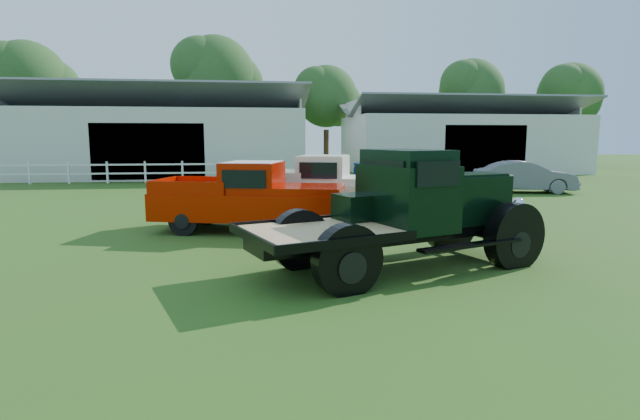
{
  "coord_description": "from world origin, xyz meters",
  "views": [
    {
      "loc": [
        -1.11,
        -8.53,
        2.47
      ],
      "look_at": [
        0.2,
        1.2,
        1.05
      ],
      "focal_mm": 28.0,
      "sensor_mm": 36.0,
      "label": 1
    }
  ],
  "objects": [
    {
      "name": "ground",
      "position": [
        0.0,
        0.0,
        0.0
      ],
      "size": [
        120.0,
        120.0,
        0.0
      ],
      "primitive_type": "plane",
      "color": "#3A501C"
    },
    {
      "name": "shed_left",
      "position": [
        -7.0,
        26.0,
        2.8
      ],
      "size": [
        18.8,
        10.2,
        5.6
      ],
      "primitive_type": null,
      "color": "silver",
      "rests_on": "ground"
    },
    {
      "name": "shed_right",
      "position": [
        14.0,
        27.0,
        2.6
      ],
      "size": [
        16.8,
        9.2,
        5.2
      ],
      "primitive_type": null,
      "color": "silver",
      "rests_on": "ground"
    },
    {
      "name": "fence_rail",
      "position": [
        -8.0,
        20.0,
        0.6
      ],
      "size": [
        14.2,
        0.16,
        1.2
      ],
      "primitive_type": null,
      "color": "white",
      "rests_on": "ground"
    },
    {
      "name": "tree_a",
      "position": [
        -18.0,
        33.0,
        5.25
      ],
      "size": [
        6.3,
        6.3,
        10.5
      ],
      "primitive_type": null,
      "color": "#224316",
      "rests_on": "ground"
    },
    {
      "name": "tree_b",
      "position": [
        -4.0,
        34.0,
        5.75
      ],
      "size": [
        6.9,
        6.9,
        11.5
      ],
      "primitive_type": null,
      "color": "#224316",
      "rests_on": "ground"
    },
    {
      "name": "tree_c",
      "position": [
        5.0,
        33.0,
        4.5
      ],
      "size": [
        5.4,
        5.4,
        9.0
      ],
      "primitive_type": null,
      "color": "#224316",
      "rests_on": "ground"
    },
    {
      "name": "tree_d",
      "position": [
        18.0,
        34.0,
        5.0
      ],
      "size": [
        6.0,
        6.0,
        10.0
      ],
      "primitive_type": null,
      "color": "#224316",
      "rests_on": "ground"
    },
    {
      "name": "tree_e",
      "position": [
        26.0,
        32.0,
        4.75
      ],
      "size": [
        5.7,
        5.7,
        9.5
      ],
      "primitive_type": null,
      "color": "#224316",
      "rests_on": "ground"
    },
    {
      "name": "vintage_flatbed",
      "position": [
        1.65,
        0.47,
        1.13
      ],
      "size": [
        6.12,
        4.04,
        2.26
      ],
      "primitive_type": null,
      "rotation": [
        0.0,
        0.0,
        0.34
      ],
      "color": "black",
      "rests_on": "ground"
    },
    {
      "name": "red_pickup",
      "position": [
        -1.21,
        4.75,
        0.94
      ],
      "size": [
        5.48,
        3.26,
        1.87
      ],
      "primitive_type": null,
      "rotation": [
        0.0,
        0.0,
        -0.27
      ],
      "color": "#A91400",
      "rests_on": "ground"
    },
    {
      "name": "white_pickup",
      "position": [
        0.95,
        6.75,
        0.95
      ],
      "size": [
        5.54,
        3.51,
        1.9
      ],
      "primitive_type": null,
      "rotation": [
        0.0,
        0.0,
        -0.32
      ],
      "color": "silver",
      "rests_on": "ground"
    },
    {
      "name": "misc_car_blue",
      "position": [
        6.32,
        14.72,
        0.9
      ],
      "size": [
        5.63,
        4.43,
        1.8
      ],
      "primitive_type": "imported",
      "rotation": [
        0.0,
        0.0,
        1.06
      ],
      "color": "navy",
      "rests_on": "ground"
    },
    {
      "name": "misc_car_grey",
      "position": [
        11.14,
        12.67,
        0.71
      ],
      "size": [
        4.58,
        2.52,
        1.43
      ],
      "primitive_type": "imported",
      "rotation": [
        0.0,
        0.0,
        1.33
      ],
      "color": "#575860",
      "rests_on": "ground"
    }
  ]
}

